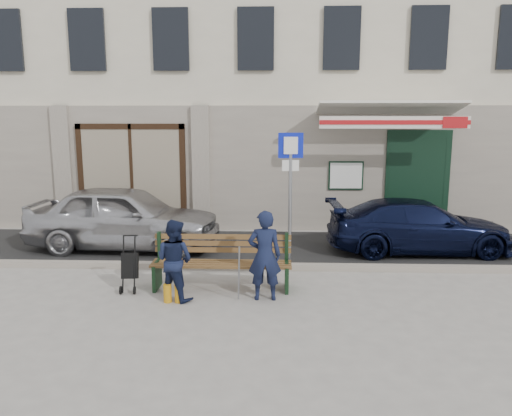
# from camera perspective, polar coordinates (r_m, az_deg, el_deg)

# --- Properties ---
(ground) EXTENTS (80.00, 80.00, 0.00)m
(ground) POSITION_cam_1_polar(r_m,az_deg,el_deg) (8.37, -1.38, -10.12)
(ground) COLOR #9E9991
(ground) RESTS_ON ground
(asphalt_lane) EXTENTS (60.00, 3.20, 0.01)m
(asphalt_lane) POSITION_cam_1_polar(r_m,az_deg,el_deg) (11.32, -0.40, -4.56)
(asphalt_lane) COLOR #282828
(asphalt_lane) RESTS_ON ground
(curb) EXTENTS (60.00, 0.18, 0.12)m
(curb) POSITION_cam_1_polar(r_m,az_deg,el_deg) (9.77, -0.83, -6.69)
(curb) COLOR #9E9384
(curb) RESTS_ON ground
(building) EXTENTS (20.00, 8.27, 10.00)m
(building) POSITION_cam_1_polar(r_m,az_deg,el_deg) (16.41, 0.50, 17.60)
(building) COLOR beige
(building) RESTS_ON ground
(car_silver) EXTENTS (4.32, 1.91, 1.45)m
(car_silver) POSITION_cam_1_polar(r_m,az_deg,el_deg) (11.50, -14.80, -1.01)
(car_silver) COLOR #AEAEB3
(car_silver) RESTS_ON ground
(car_navy) EXTENTS (4.02, 1.75, 1.15)m
(car_navy) POSITION_cam_1_polar(r_m,az_deg,el_deg) (11.46, 18.11, -1.97)
(car_navy) COLOR black
(car_navy) RESTS_ON ground
(parking_sign) EXTENTS (0.49, 0.10, 2.63)m
(parking_sign) POSITION_cam_1_polar(r_m,az_deg,el_deg) (9.78, 3.95, 3.48)
(parking_sign) COLOR gray
(parking_sign) RESTS_ON ground
(bench) EXTENTS (2.40, 1.17, 0.98)m
(bench) POSITION_cam_1_polar(r_m,az_deg,el_deg) (8.63, -4.27, -6.29)
(bench) COLOR brown
(bench) RESTS_ON ground
(man) EXTENTS (0.56, 0.39, 1.48)m
(man) POSITION_cam_1_polar(r_m,az_deg,el_deg) (8.05, 0.99, -5.44)
(man) COLOR #131A36
(man) RESTS_ON ground
(woman) EXTENTS (0.80, 0.73, 1.33)m
(woman) POSITION_cam_1_polar(r_m,az_deg,el_deg) (8.17, -9.30, -5.88)
(woman) COLOR #141B38
(woman) RESTS_ON ground
(stroller) EXTENTS (0.30, 0.41, 0.95)m
(stroller) POSITION_cam_1_polar(r_m,az_deg,el_deg) (8.79, -14.23, -6.54)
(stroller) COLOR black
(stroller) RESTS_ON ground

